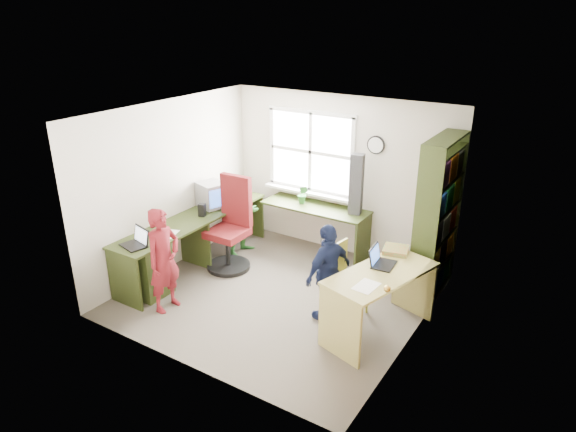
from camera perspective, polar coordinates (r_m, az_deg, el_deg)
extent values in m
cube|color=#494239|center=(6.86, -1.13, -8.91)|extent=(3.60, 3.40, 0.02)
cube|color=white|center=(5.98, -1.31, 11.39)|extent=(3.60, 3.40, 0.02)
cube|color=beige|center=(7.72, 5.82, 4.48)|extent=(3.60, 0.02, 2.40)
cube|color=beige|center=(5.11, -11.88, -5.44)|extent=(3.60, 0.02, 2.40)
cube|color=beige|center=(7.41, -12.99, 3.27)|extent=(0.02, 3.40, 2.40)
cube|color=beige|center=(5.61, 14.45, -3.11)|extent=(0.02, 3.40, 2.40)
cube|color=white|center=(7.84, 2.53, 7.13)|extent=(1.40, 0.01, 1.20)
cube|color=white|center=(7.83, 2.51, 7.13)|extent=(1.48, 0.04, 1.28)
cube|color=olive|center=(4.83, 9.88, -9.76)|extent=(0.02, 0.82, 2.00)
sphere|color=gold|center=(5.10, 10.97, -7.95)|extent=(0.07, 0.07, 0.07)
cylinder|color=black|center=(7.33, 9.75, 7.79)|extent=(0.26, 0.03, 0.26)
cylinder|color=white|center=(7.31, 9.69, 7.76)|extent=(0.22, 0.01, 0.22)
cube|color=#2E3916|center=(7.44, -10.45, -0.30)|extent=(0.60, 2.70, 0.03)
cube|color=#2E3916|center=(7.74, 3.06, 0.96)|extent=(1.65, 0.56, 0.03)
cube|color=#2E3916|center=(7.58, -10.25, -2.92)|extent=(0.56, 0.03, 0.72)
cube|color=#2E3916|center=(6.79, -17.74, -6.82)|extent=(0.56, 0.03, 0.72)
cube|color=#2E3916|center=(8.51, -4.33, 0.23)|extent=(0.56, 0.03, 0.72)
cube|color=#2E3916|center=(7.56, 8.30, -2.87)|extent=(0.03, 0.52, 0.72)
cube|color=#2E3916|center=(6.99, -15.46, -5.64)|extent=(0.54, 0.45, 0.72)
cube|color=tan|center=(5.84, 10.34, -6.31)|extent=(0.98, 1.49, 0.03)
cube|color=tan|center=(5.60, 5.73, -12.11)|extent=(0.58, 0.19, 0.76)
cube|color=tan|center=(6.51, 13.77, -7.43)|extent=(0.58, 0.19, 0.76)
cube|color=#2E3916|center=(6.30, 14.94, -1.77)|extent=(0.30, 0.02, 2.10)
cube|color=#2E3916|center=(7.20, 17.44, 0.98)|extent=(0.30, 0.02, 2.10)
cube|color=#2E3916|center=(6.44, 17.26, 8.27)|extent=(0.30, 1.00, 0.02)
cube|color=#2E3916|center=(7.17, 15.43, -7.64)|extent=(0.30, 1.00, 0.02)
cube|color=#2E3916|center=(7.01, 15.73, -5.07)|extent=(0.30, 1.00, 0.02)
cube|color=#2E3916|center=(6.85, 16.05, -2.24)|extent=(0.30, 1.00, 0.02)
cube|color=#2E3916|center=(6.70, 16.39, 0.72)|extent=(0.30, 1.00, 0.02)
cube|color=#2E3916|center=(6.58, 16.74, 3.81)|extent=(0.30, 1.00, 0.02)
cube|color=#2E3916|center=(6.48, 17.11, 7.00)|extent=(0.30, 1.00, 0.02)
cube|color=#AA2918|center=(6.85, 14.78, -7.66)|extent=(0.25, 0.28, 0.27)
cube|color=#183F92|center=(7.12, 15.61, -6.48)|extent=(0.25, 0.30, 0.29)
cube|color=#1D7A38|center=(7.37, 16.33, -5.45)|extent=(0.25, 0.26, 0.30)
cube|color=gold|center=(6.67, 15.09, -4.84)|extent=(0.25, 0.28, 0.30)
cube|color=#73307A|center=(6.95, 15.92, -3.74)|extent=(0.25, 0.30, 0.32)
cube|color=orange|center=(7.22, 16.62, -2.97)|extent=(0.25, 0.26, 0.29)
cube|color=#242424|center=(6.51, 15.43, -1.79)|extent=(0.25, 0.28, 0.32)
cube|color=beige|center=(6.80, 16.24, -0.99)|extent=(0.25, 0.30, 0.29)
cube|color=#AA2918|center=(7.07, 16.96, -0.12)|extent=(0.25, 0.26, 0.30)
cube|color=#183F92|center=(6.38, 15.75, 1.19)|extent=(0.25, 0.28, 0.29)
cube|color=#1D7A38|center=(6.67, 16.59, 2.08)|extent=(0.25, 0.30, 0.30)
cube|color=gold|center=(6.94, 17.31, 2.86)|extent=(0.25, 0.26, 0.32)
cube|color=#73307A|center=(6.26, 16.12, 4.52)|extent=(0.25, 0.28, 0.30)
cube|color=orange|center=(6.55, 16.96, 5.28)|extent=(0.25, 0.30, 0.32)
cube|color=#242424|center=(6.84, 17.65, 5.72)|extent=(0.25, 0.26, 0.29)
cylinder|color=black|center=(7.56, -6.59, -5.53)|extent=(0.64, 0.64, 0.06)
cylinder|color=black|center=(7.45, -6.68, -3.78)|extent=(0.07, 0.07, 0.47)
cube|color=#591012|center=(7.33, -6.77, -1.89)|extent=(0.52, 0.52, 0.10)
cube|color=#591012|center=(7.36, -5.75, 1.79)|extent=(0.49, 0.10, 0.74)
cylinder|color=#A8A638|center=(6.38, 4.57, -9.23)|extent=(0.04, 0.04, 0.42)
cylinder|color=#A8A638|center=(6.22, 7.14, -10.23)|extent=(0.04, 0.04, 0.42)
cylinder|color=#A8A638|center=(6.62, 6.30, -8.03)|extent=(0.04, 0.04, 0.42)
cylinder|color=#A8A638|center=(6.47, 8.81, -8.96)|extent=(0.04, 0.04, 0.42)
cube|color=#A8A638|center=(6.31, 6.79, -7.38)|extent=(0.44, 0.44, 0.04)
cube|color=#A8A638|center=(6.28, 5.53, -4.94)|extent=(0.08, 0.38, 0.47)
cube|color=gray|center=(7.78, -8.41, 1.06)|extent=(0.34, 0.30, 0.02)
cube|color=gray|center=(7.72, -8.49, 2.38)|extent=(0.48, 0.45, 0.37)
cube|color=#3F72F2|center=(7.56, -7.71, 2.00)|extent=(0.10, 0.29, 0.27)
cube|color=black|center=(6.72, -16.79, -3.18)|extent=(0.37, 0.31, 0.02)
cube|color=black|center=(6.73, -15.97, -2.06)|extent=(0.33, 0.13, 0.21)
cube|color=white|center=(6.72, -16.04, -2.08)|extent=(0.29, 0.10, 0.17)
cube|color=black|center=(5.99, 10.61, -5.34)|extent=(0.26, 0.33, 0.02)
cube|color=black|center=(5.97, 9.58, -4.23)|extent=(0.08, 0.32, 0.21)
cube|color=#3F72F2|center=(5.97, 9.66, -4.25)|extent=(0.06, 0.28, 0.17)
cube|color=black|center=(7.44, -9.54, 0.67)|extent=(0.12, 0.12, 0.18)
cube|color=black|center=(7.88, -6.65, 2.12)|extent=(0.12, 0.12, 0.20)
cube|color=black|center=(7.38, 7.61, 3.50)|extent=(0.20, 0.19, 0.89)
cube|color=red|center=(6.32, 11.89, -3.72)|extent=(0.35, 0.35, 0.06)
cube|color=white|center=(6.97, -13.15, -1.94)|extent=(0.28, 0.34, 0.00)
cube|color=white|center=(5.53, 8.69, -7.72)|extent=(0.23, 0.32, 0.00)
imported|color=#2E7431|center=(7.80, 1.67, 2.40)|extent=(0.17, 0.14, 0.29)
imported|color=maroon|center=(6.46, -13.62, -4.79)|extent=(0.33, 0.49, 1.33)
imported|color=#327E34|center=(7.80, -4.83, -0.06)|extent=(0.49, 0.61, 1.18)
imported|color=#131B3C|center=(6.13, 4.50, -6.28)|extent=(0.47, 0.77, 1.23)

